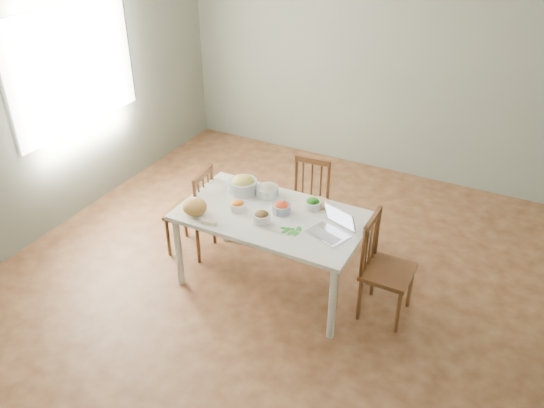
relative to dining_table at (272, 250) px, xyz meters
The scene contains 20 objects.
floor 0.39m from the dining_table, 32.74° to the left, with size 5.00×5.00×0.00m, color #4A2614.
wall_back 2.76m from the dining_table, 87.46° to the left, with size 5.00×0.00×2.70m, color gray.
wall_front 2.62m from the dining_table, 87.30° to the right, with size 5.00×0.00×2.70m, color gray.
wall_left 2.58m from the dining_table, behind, with size 0.00×5.00×2.70m, color gray.
window_left 2.65m from the dining_table, behind, with size 0.04×1.60×1.20m, color white.
dining_table is the anchor object (origin of this frame).
chair_far 0.69m from the dining_table, 90.05° to the left, with size 0.38×0.36×0.86m, color brown, non-canonical shape.
chair_left 0.93m from the dining_table, behind, with size 0.39×0.37×0.88m, color brown, non-canonical shape.
chair_right 1.00m from the dining_table, ahead, with size 0.40×0.38×0.90m, color brown, non-canonical shape.
bread_boule 0.76m from the dining_table, 153.46° to the right, with size 0.20×0.20×0.13m, color #B7893A.
butter_stick 0.65m from the dining_table, 136.45° to the right, with size 0.12×0.04×0.03m, color #FDEDC5.
bowl_squash 0.63m from the dining_table, 151.41° to the left, with size 0.25×0.25×0.15m, color #F4CD56, non-canonical shape.
bowl_carrot 0.50m from the dining_table, 168.22° to the right, with size 0.14×0.14×0.08m, color orange, non-canonical shape.
bowl_onion 0.52m from the dining_table, 125.04° to the left, with size 0.19×0.19×0.11m, color beige, non-canonical shape.
bowl_mushroom 0.44m from the dining_table, 98.21° to the right, with size 0.15×0.15×0.10m, color black, non-canonical shape.
bowl_redpep 0.42m from the dining_table, 48.81° to the left, with size 0.16×0.16×0.09m, color red, non-canonical shape.
bowl_broccoli 0.54m from the dining_table, 43.47° to the left, with size 0.14×0.14×0.09m, color #09440C, non-canonical shape.
flatbread 0.56m from the dining_table, 49.97° to the left, with size 0.21×0.21×0.02m, color #CFBA8E.
basil_bunch 0.46m from the dining_table, 30.55° to the right, with size 0.19×0.19×0.02m, color #095D12, non-canonical shape.
laptop 0.70m from the dining_table, ahead, with size 0.30×0.27×0.20m, color silver, non-canonical shape.
Camera 1 is at (1.66, -3.48, 3.19)m, focal length 36.52 mm.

